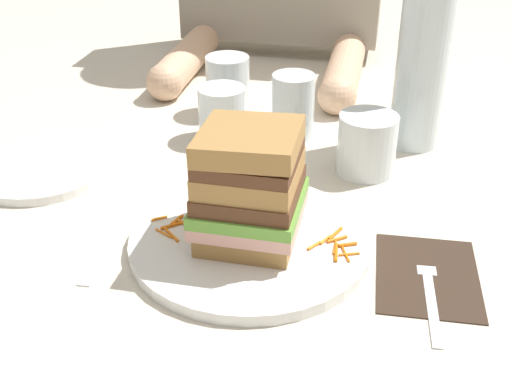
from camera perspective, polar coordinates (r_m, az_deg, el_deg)
The scene contains 27 objects.
ground_plane at distance 0.76m, azimuth -0.06°, elevation -3.52°, with size 3.00×3.00×0.00m, color beige.
main_plate at distance 0.73m, azimuth -0.48°, elevation -4.31°, with size 0.27×0.27×0.01m, color white.
sandwich at distance 0.70m, azimuth -0.48°, elevation 0.44°, with size 0.11×0.12×0.13m.
carrot_shred_0 at distance 0.77m, azimuth -8.38°, elevation -2.26°, with size 0.00×0.00×0.02m, color orange.
carrot_shred_1 at distance 0.76m, azimuth -6.86°, elevation -2.41°, with size 0.00×0.00×0.02m, color orange.
carrot_shred_2 at distance 0.74m, azimuth -7.98°, elevation -3.56°, with size 0.00×0.00×0.03m, color orange.
carrot_shred_3 at distance 0.75m, azimuth -6.29°, elevation -2.70°, with size 0.00×0.00×0.02m, color orange.
carrot_shred_4 at distance 0.74m, azimuth -7.40°, elevation -3.63°, with size 0.00×0.00×0.03m, color orange.
carrot_shred_5 at distance 0.75m, azimuth -7.12°, elevation -2.83°, with size 0.00×0.00×0.03m, color orange.
carrot_shred_6 at distance 0.73m, azimuth 6.02°, elevation -4.14°, with size 0.00×0.00×0.02m, color orange.
carrot_shred_7 at distance 0.72m, azimuth 5.07°, elevation -4.63°, with size 0.00×0.00×0.02m, color orange.
carrot_shred_8 at distance 0.72m, azimuth 6.83°, elevation -4.80°, with size 0.00×0.00×0.02m, color orange.
carrot_shred_9 at distance 0.71m, azimuth 8.08°, elevation -5.34°, with size 0.00×0.00×0.02m, color orange.
carrot_shred_10 at distance 0.72m, azimuth 7.94°, elevation -4.52°, with size 0.00×0.00×0.02m, color orange.
carrot_shred_11 at distance 0.73m, azimuth 7.05°, elevation -4.07°, with size 0.00×0.00×0.02m, color orange.
carrot_shred_12 at distance 0.71m, azimuth 6.95°, elevation -5.22°, with size 0.00×0.00×0.03m, color orange.
carrot_shred_13 at distance 0.71m, azimuth 7.75°, elevation -5.31°, with size 0.00×0.00×0.03m, color orange.
carrot_shred_14 at distance 0.74m, azimuth 6.89°, elevation -3.59°, with size 0.00×0.00×0.03m, color orange.
napkin_dark at distance 0.72m, azimuth 14.64°, elevation -6.97°, with size 0.11×0.14×0.00m, color #38281E.
fork at distance 0.70m, azimuth 14.83°, elevation -7.86°, with size 0.03×0.17×0.00m.
knife at distance 0.77m, azimuth -12.27°, elevation -3.66°, with size 0.03×0.20×0.00m.
juice_glass at distance 0.89m, azimuth 9.58°, elevation 3.95°, with size 0.08×0.08×0.08m.
water_bottle at distance 0.94m, azimuth 14.34°, elevation 11.88°, with size 0.07×0.07×0.31m.
empty_tumbler_0 at distance 0.97m, azimuth -2.95°, elevation 6.84°, with size 0.07×0.07×0.08m, color silver.
empty_tumbler_1 at distance 1.06m, azimuth -2.46°, elevation 9.27°, with size 0.07×0.07×0.09m, color silver.
empty_tumbler_2 at distance 0.98m, azimuth 3.17°, elevation 7.48°, with size 0.06×0.06×0.09m, color silver.
side_plate at distance 0.93m, azimuth -18.17°, elevation 1.90°, with size 0.18×0.18×0.01m, color white.
Camera 1 is at (0.13, -0.62, 0.42)m, focal length 46.16 mm.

